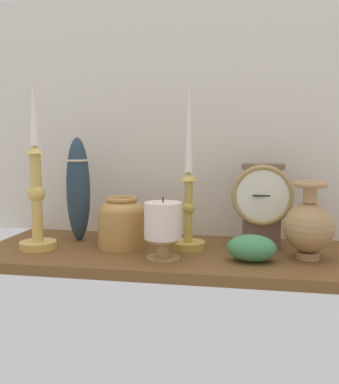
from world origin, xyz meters
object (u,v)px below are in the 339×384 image
candlestick_tall_left (36,196)px  brass_vase_jar (122,222)px  mantel_clock (262,203)px  tall_ceramic_vase (78,189)px  pillar_candle_front (163,225)px  brass_vase_bulbous (309,225)px  candlestick_tall_center (189,197)px

candlestick_tall_left → brass_vase_jar: size_ratio=3.22×
mantel_clock → brass_vase_jar: bearing=-170.3°
mantel_clock → brass_vase_jar: 34.33cm
tall_ceramic_vase → pillar_candle_front: bearing=-28.0°
mantel_clock → pillar_candle_front: mantel_clock is taller
brass_vase_jar → tall_ceramic_vase: size_ratio=0.47×
candlestick_tall_left → brass_vase_bulbous: size_ratio=2.33×
brass_vase_jar → candlestick_tall_center: bearing=4.6°
brass_vase_jar → tall_ceramic_vase: bearing=159.1°
pillar_candle_front → candlestick_tall_left: bearing=174.4°
candlestick_tall_left → tall_ceramic_vase: 12.15cm
candlestick_tall_left → pillar_candle_front: candlestick_tall_left is taller
brass_vase_jar → brass_vase_bulbous: bearing=-4.0°
candlestick_tall_center → tall_ceramic_vase: size_ratio=1.51×
candlestick_tall_left → mantel_clock: bearing=11.6°
candlestick_tall_left → brass_vase_bulbous: candlestick_tall_left is taller
brass_vase_bulbous → brass_vase_jar: (-43.48, 3.03, -1.19)cm
mantel_clock → tall_ceramic_vase: tall_ceramic_vase is taller
mantel_clock → pillar_candle_front: 26.06cm
brass_vase_jar → pillar_candle_front: size_ratio=0.91×
candlestick_tall_left → candlestick_tall_center: bearing=10.3°
pillar_candle_front → tall_ceramic_vase: tall_ceramic_vase is taller
candlestick_tall_center → tall_ceramic_vase: bearing=172.7°
mantel_clock → candlestick_tall_center: (-17.34, -4.45, 1.52)cm
brass_vase_bulbous → tall_ceramic_vase: (-56.73, 8.10, 6.03)cm
brass_vase_jar → candlestick_tall_left: bearing=-165.2°
mantel_clock → candlestick_tall_left: bearing=-168.4°
brass_vase_jar → tall_ceramic_vase: tall_ceramic_vase is taller
candlestick_tall_center → brass_vase_bulbous: 28.11cm
brass_vase_bulbous → pillar_candle_front: (-31.64, -5.25, -0.09)cm
candlestick_tall_center → brass_vase_bulbous: (27.31, -4.33, -5.05)cm
mantel_clock → pillar_candle_front: size_ratio=1.49×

